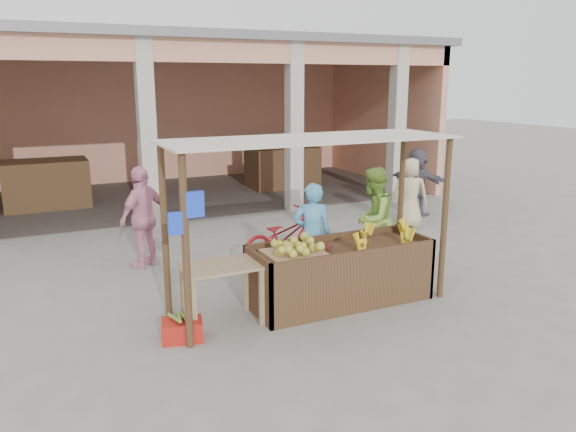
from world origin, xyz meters
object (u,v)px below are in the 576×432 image
side_table (221,275)px  motorcycle (284,236)px  red_crate (182,330)px  vendor_blue (312,231)px  fruit_stall (340,276)px  vendor_green (373,217)px

side_table → motorcycle: 2.69m
red_crate → vendor_blue: bearing=37.5°
fruit_stall → vendor_green: bearing=40.1°
side_table → motorcycle: bearing=46.7°
side_table → vendor_green: 3.17m
fruit_stall → red_crate: size_ratio=5.29×
vendor_green → motorcycle: bearing=-71.9°
side_table → motorcycle: size_ratio=0.54×
red_crate → motorcycle: (2.42, 2.23, 0.36)m
red_crate → motorcycle: size_ratio=0.26×
red_crate → motorcycle: 3.31m
fruit_stall → side_table: size_ratio=2.58×
vendor_blue → motorcycle: 1.26m
vendor_green → motorcycle: size_ratio=0.99×
side_table → vendor_blue: bearing=23.5°
side_table → vendor_blue: 1.91m
side_table → red_crate: bearing=-158.0°
vendor_blue → vendor_green: size_ratio=0.94×
fruit_stall → vendor_green: vendor_green is taller
fruit_stall → side_table: 1.80m
vendor_blue → vendor_green: (1.26, 0.22, 0.05)m
vendor_green → motorcycle: 1.59m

